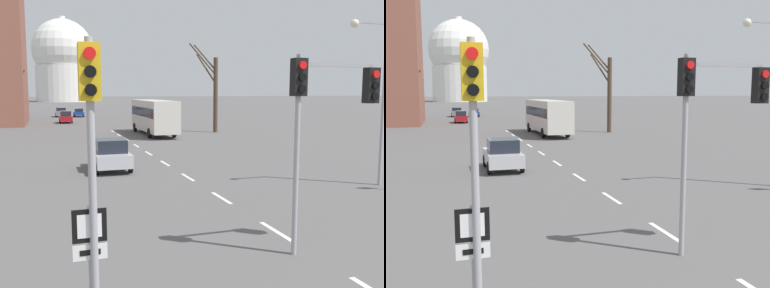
{
  "view_description": "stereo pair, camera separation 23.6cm",
  "coord_description": "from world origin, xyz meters",
  "views": [
    {
      "loc": [
        -6.59,
        -2.99,
        4.33
      ],
      "look_at": [
        -3.41,
        6.51,
        3.11
      ],
      "focal_mm": 40.0,
      "sensor_mm": 36.0,
      "label": 1
    },
    {
      "loc": [
        -6.37,
        -3.06,
        4.33
      ],
      "look_at": [
        -3.41,
        6.51,
        3.11
      ],
      "focal_mm": 40.0,
      "sensor_mm": 36.0,
      "label": 2
    }
  ],
  "objects": [
    {
      "name": "traffic_signal_centre_tall",
      "position": [
        0.28,
        6.6,
        4.02
      ],
      "size": [
        2.64,
        0.34,
        5.28
      ],
      "color": "#9E9EA3",
      "rests_on": "ground_plane"
    },
    {
      "name": "lane_stripe_5",
      "position": [
        0.0,
        26.4,
        0.0
      ],
      "size": [
        0.16,
        2.0,
        0.01
      ],
      "primitive_type": "cube",
      "color": "silver",
      "rests_on": "ground_plane"
    },
    {
      "name": "lane_stripe_2",
      "position": [
        0.0,
        12.9,
        0.0
      ],
      "size": [
        0.16,
        2.0,
        0.01
      ],
      "primitive_type": "cube",
      "color": "silver",
      "rests_on": "ground_plane"
    },
    {
      "name": "sedan_near_left",
      "position": [
        -4.41,
        59.23,
        0.83
      ],
      "size": [
        1.74,
        3.97,
        1.69
      ],
      "color": "maroon",
      "rests_on": "ground_plane"
    },
    {
      "name": "lane_stripe_9",
      "position": [
        0.0,
        44.4,
        0.0
      ],
      "size": [
        0.16,
        2.0,
        0.01
      ],
      "primitive_type": "cube",
      "color": "silver",
      "rests_on": "ground_plane"
    },
    {
      "name": "traffic_signal_near_left",
      "position": [
        -5.93,
        4.4,
        3.65
      ],
      "size": [
        0.36,
        0.34,
        5.24
      ],
      "color": "#9E9EA3",
      "rests_on": "ground_plane"
    },
    {
      "name": "sedan_far_left",
      "position": [
        -4.61,
        74.83,
        0.82
      ],
      "size": [
        1.9,
        4.05,
        1.62
      ],
      "color": "slate",
      "rests_on": "ground_plane"
    },
    {
      "name": "lane_stripe_4",
      "position": [
        0.0,
        21.9,
        0.0
      ],
      "size": [
        0.16,
        2.0,
        0.01
      ],
      "primitive_type": "cube",
      "color": "silver",
      "rests_on": "ground_plane"
    },
    {
      "name": "bare_tree_left_near",
      "position": [
        -10.85,
        56.63,
        3.44
      ],
      "size": [
        3.52,
        1.9,
        7.45
      ],
      "color": "#473828",
      "rests_on": "ground_plane"
    },
    {
      "name": "route_sign_post",
      "position": [
        -6.0,
        4.46,
        1.6
      ],
      "size": [
        0.6,
        0.08,
        2.35
      ],
      "color": "#9E9EA3",
      "rests_on": "ground_plane"
    },
    {
      "name": "lane_stripe_6",
      "position": [
        0.0,
        30.9,
        0.0
      ],
      "size": [
        0.16,
        2.0,
        0.01
      ],
      "primitive_type": "cube",
      "color": "silver",
      "rests_on": "ground_plane"
    },
    {
      "name": "lane_stripe_1",
      "position": [
        0.0,
        8.4,
        0.0
      ],
      "size": [
        0.16,
        2.0,
        0.01
      ],
      "primitive_type": "cube",
      "color": "silver",
      "rests_on": "ground_plane"
    },
    {
      "name": "lane_stripe_3",
      "position": [
        0.0,
        17.4,
        0.0
      ],
      "size": [
        0.16,
        2.0,
        0.01
      ],
      "primitive_type": "cube",
      "color": "silver",
      "rests_on": "ground_plane"
    },
    {
      "name": "lane_stripe_7",
      "position": [
        0.0,
        35.4,
        0.0
      ],
      "size": [
        0.16,
        2.0,
        0.01
      ],
      "primitive_type": "cube",
      "color": "silver",
      "rests_on": "ground_plane"
    },
    {
      "name": "capitol_dome",
      "position": [
        0.0,
        194.83,
        17.89
      ],
      "size": [
        26.0,
        26.0,
        36.73
      ],
      "color": "silver",
      "rests_on": "ground_plane"
    },
    {
      "name": "sedan_near_right",
      "position": [
        -3.43,
        20.73,
        0.87
      ],
      "size": [
        1.95,
        4.02,
        1.75
      ],
      "color": "#B7B7BC",
      "rests_on": "ground_plane"
    },
    {
      "name": "bare_tree_right_near",
      "position": [
        10.21,
        39.87,
        4.51
      ],
      "size": [
        3.13,
        1.85,
        9.42
      ],
      "color": "#473828",
      "rests_on": "ground_plane"
    },
    {
      "name": "street_lamp_right",
      "position": [
        7.59,
        12.86,
        4.64
      ],
      "size": [
        2.05,
        0.36,
        7.47
      ],
      "color": "#9E9EA3",
      "rests_on": "ground_plane"
    },
    {
      "name": "sedan_mid_centre",
      "position": [
        -1.69,
        73.88,
        0.75
      ],
      "size": [
        1.69,
        3.87,
        1.49
      ],
      "color": "navy",
      "rests_on": "ground_plane"
    },
    {
      "name": "city_bus",
      "position": [
        3.45,
        39.25,
        2.05
      ],
      "size": [
        2.66,
        10.8,
        3.48
      ],
      "color": "beige",
      "rests_on": "ground_plane"
    },
    {
      "name": "lane_stripe_8",
      "position": [
        0.0,
        39.9,
        0.0
      ],
      "size": [
        0.16,
        2.0,
        0.01
      ],
      "primitive_type": "cube",
      "color": "silver",
      "rests_on": "ground_plane"
    }
  ]
}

